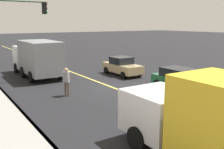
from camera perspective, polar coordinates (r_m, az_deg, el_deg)
ground at (r=18.55m, az=0.01°, el=-2.83°), size 200.00×200.00×0.00m
curb_edge at (r=15.97m, az=-21.17°, el=-5.71°), size 80.00×0.16×0.15m
lane_stripe_center at (r=18.55m, az=0.01°, el=-2.82°), size 80.00×0.16×0.01m
car_tan at (r=22.76m, az=2.25°, el=1.85°), size 3.99×1.89×1.60m
car_green at (r=18.30m, az=14.66°, el=-0.91°), size 3.91×1.98×1.50m
truck_gray at (r=22.88m, az=-16.12°, el=3.65°), size 6.86×2.66×3.08m
pedestrian_with_backpack at (r=16.45m, az=-9.96°, el=-1.09°), size 0.48×0.46×1.79m
traffic_light_mast at (r=20.76m, az=-21.52°, el=10.17°), size 0.28×4.65×6.41m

